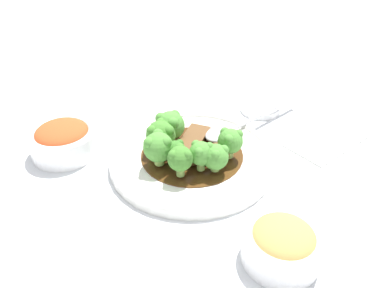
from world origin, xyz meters
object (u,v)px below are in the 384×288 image
object	(u,v)px
side_bowl_kimchi	(63,139)
side_bowl_appetizer	(282,244)
main_plate	(192,157)
broccoli_floret_5	(175,151)
broccoli_floret_0	(180,158)
beef_strip_0	(183,151)
serving_spoon	(231,129)
sauce_dish	(260,108)
broccoli_floret_2	(170,125)
broccoli_floret_6	(161,135)
broccoli_floret_3	(158,146)
broccoli_floret_4	(201,153)
broccoli_floret_7	(215,156)
broccoli_floret_1	(230,141)
beef_strip_2	(207,153)
beef_strip_1	(193,139)

from	to	relation	value
side_bowl_kimchi	side_bowl_appetizer	xyz separation A→B (m)	(-0.15, 0.34, -0.00)
main_plate	broccoli_floret_5	bearing A→B (deg)	17.10
broccoli_floret_0	beef_strip_0	bearing A→B (deg)	-124.32
serving_spoon	sauce_dish	distance (m)	0.13
broccoli_floret_2	broccoli_floret_6	bearing A→B (deg)	32.04
broccoli_floret_3	broccoli_floret_4	world-z (taller)	broccoli_floret_3
serving_spoon	side_bowl_appetizer	distance (m)	0.24
broccoli_floret_3	broccoli_floret_7	distance (m)	0.08
main_plate	side_bowl_appetizer	size ratio (longest dim) A/B	2.81
beef_strip_0	broccoli_floret_5	bearing A→B (deg)	32.77
beef_strip_0	broccoli_floret_2	bearing A→B (deg)	-93.86
main_plate	serving_spoon	size ratio (longest dim) A/B	1.09
main_plate	side_bowl_appetizer	bearing A→B (deg)	87.44
broccoli_floret_3	side_bowl_appetizer	size ratio (longest dim) A/B	0.57
beef_strip_0	sauce_dish	world-z (taller)	beef_strip_0
broccoli_floret_1	broccoli_floret_2	distance (m)	0.10
main_plate	broccoli_floret_4	xyz separation A→B (m)	(0.01, 0.04, 0.04)
beef_strip_2	broccoli_floret_0	distance (m)	0.06
broccoli_floret_1	broccoli_floret_7	distance (m)	0.04
beef_strip_2	side_bowl_appetizer	size ratio (longest dim) A/B	0.83
main_plate	broccoli_floret_2	distance (m)	0.06
broccoli_floret_4	serving_spoon	world-z (taller)	broccoli_floret_4
broccoli_floret_4	broccoli_floret_5	bearing A→B (deg)	-53.60
sauce_dish	broccoli_floret_6	bearing A→B (deg)	9.46
broccoli_floret_0	serving_spoon	bearing A→B (deg)	-156.81
beef_strip_1	broccoli_floret_1	distance (m)	0.07
beef_strip_2	broccoli_floret_4	size ratio (longest dim) A/B	1.66
beef_strip_1	broccoli_floret_7	xyz separation A→B (m)	(0.01, 0.08, 0.02)
broccoli_floret_0	broccoli_floret_1	xyz separation A→B (m)	(-0.08, -0.00, -0.00)
beef_strip_0	broccoli_floret_0	distance (m)	0.06
beef_strip_1	broccoli_floret_6	world-z (taller)	broccoli_floret_6
broccoli_floret_0	broccoli_floret_4	size ratio (longest dim) A/B	1.03
beef_strip_2	broccoli_floret_1	world-z (taller)	broccoli_floret_1
main_plate	beef_strip_0	bearing A→B (deg)	-10.31
broccoli_floret_1	main_plate	bearing A→B (deg)	-42.54
beef_strip_0	broccoli_floret_1	bearing A→B (deg)	143.81
broccoli_floret_2	broccoli_floret_3	world-z (taller)	broccoli_floret_3
broccoli_floret_1	broccoli_floret_6	xyz separation A→B (m)	(0.08, -0.07, -0.00)
main_plate	broccoli_floret_6	bearing A→B (deg)	-42.27
broccoli_floret_7	side_bowl_kimchi	xyz separation A→B (m)	(0.17, -0.18, -0.02)
broccoli_floret_1	side_bowl_kimchi	bearing A→B (deg)	-39.17
serving_spoon	sauce_dish	xyz separation A→B (m)	(-0.11, -0.06, -0.02)
main_plate	broccoli_floret_7	world-z (taller)	broccoli_floret_7
beef_strip_1	broccoli_floret_6	distance (m)	0.06
broccoli_floret_0	broccoli_floret_1	size ratio (longest dim) A/B	1.00
side_bowl_kimchi	broccoli_floret_2	bearing A→B (deg)	152.15
broccoli_floret_1	serving_spoon	bearing A→B (deg)	-127.98
serving_spoon	main_plate	bearing A→B (deg)	10.32
broccoli_floret_3	broccoli_floret_7	size ratio (longest dim) A/B	1.23
broccoli_floret_3	broccoli_floret_6	bearing A→B (deg)	-123.55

